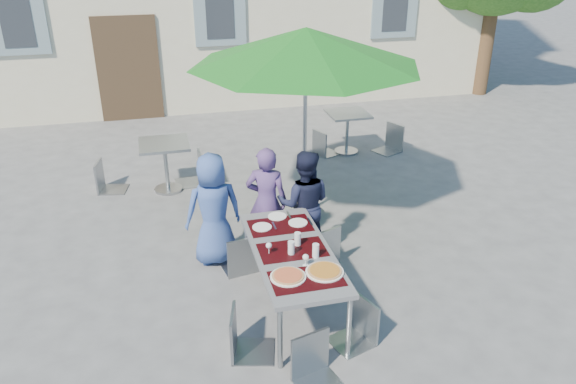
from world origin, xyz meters
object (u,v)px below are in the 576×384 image
object	(u,v)px
pizza_near_left	(288,276)
chair_1	(267,226)
chair_3	(242,308)
chair_0	(240,231)
patio_umbrella	(306,48)
chair_2	(320,222)
bg_chair_r_0	(193,150)
child_2	(304,204)
bg_chair_r_1	(392,122)
cafe_table_1	(347,125)
child_0	(213,209)
chair_5	(316,335)
pizza_near_right	(325,271)
dining_table	(292,254)
cafe_table_0	(165,157)
child_1	(267,202)
bg_chair_l_0	(103,159)
bg_chair_l_1	(324,128)
chair_4	(360,299)

from	to	relation	value
pizza_near_left	chair_1	distance (m)	1.50
chair_3	chair_0	bearing A→B (deg)	80.91
patio_umbrella	chair_2	bearing A→B (deg)	-97.58
bg_chair_r_0	chair_0	bearing A→B (deg)	-84.02
chair_0	patio_umbrella	world-z (taller)	patio_umbrella
child_2	bg_chair_r_1	xyz separation A→B (m)	(2.58, 3.15, -0.15)
chair_3	cafe_table_1	xyz separation A→B (m)	(2.82, 4.94, 0.00)
child_0	cafe_table_1	bearing A→B (deg)	-138.30
chair_3	chair_5	distance (m)	0.79
child_0	bg_chair_r_0	bearing A→B (deg)	-95.58
cafe_table_1	bg_chair_r_1	xyz separation A→B (m)	(0.84, -0.11, 0.02)
pizza_near_right	chair_3	distance (m)	0.88
child_0	chair_0	world-z (taller)	child_0
dining_table	chair_2	xyz separation A→B (m)	(0.54, 0.75, -0.08)
child_0	chair_0	distance (m)	0.46
chair_1	chair_5	world-z (taller)	chair_5
cafe_table_0	bg_chair_r_0	distance (m)	0.50
pizza_near_left	chair_3	bearing A→B (deg)	-169.68
child_0	chair_1	world-z (taller)	child_0
patio_umbrella	bg_chair_r_0	world-z (taller)	patio_umbrella
child_1	dining_table	bearing A→B (deg)	112.09
chair_0	bg_chair_l_0	bearing A→B (deg)	120.82
patio_umbrella	chair_3	bearing A→B (deg)	-116.87
cafe_table_0	bg_chair_r_0	size ratio (longest dim) A/B	0.82
chair_0	chair_3	world-z (taller)	chair_0
pizza_near_left	cafe_table_0	bearing A→B (deg)	103.98
pizza_near_left	bg_chair_r_0	world-z (taller)	bg_chair_r_0
bg_chair_r_0	bg_chair_l_1	bearing A→B (deg)	15.68
cafe_table_0	bg_chair_r_1	distance (m)	4.24
child_1	chair_4	world-z (taller)	child_1
child_0	chair_0	xyz separation A→B (m)	(0.27, -0.34, -0.16)
bg_chair_r_1	chair_1	bearing A→B (deg)	-133.32
pizza_near_right	child_0	distance (m)	1.92
dining_table	chair_2	bearing A→B (deg)	54.20
chair_0	chair_2	world-z (taller)	chair_2
bg_chair_l_0	bg_chair_l_1	bearing A→B (deg)	9.50
chair_4	dining_table	bearing A→B (deg)	127.71
child_0	cafe_table_0	bearing A→B (deg)	-84.22
cafe_table_0	bg_chair_l_0	xyz separation A→B (m)	(-0.95, 0.25, -0.04)
chair_2	chair_3	xyz separation A→B (m)	(-1.19, -1.33, -0.08)
child_2	child_0	bearing A→B (deg)	12.36
patio_umbrella	child_1	bearing A→B (deg)	-129.67
bg_chair_l_1	chair_0	bearing A→B (deg)	-121.51
child_1	chair_1	bearing A→B (deg)	99.24
cafe_table_0	bg_chair_l_0	bearing A→B (deg)	165.50
pizza_near_left	cafe_table_1	bearing A→B (deg)	64.19
child_2	cafe_table_1	xyz separation A→B (m)	(1.74, 3.27, -0.17)
chair_0	chair_1	world-z (taller)	chair_0
pizza_near_right	bg_chair_r_1	world-z (taller)	bg_chair_r_1
chair_4	bg_chair_r_1	xyz separation A→B (m)	(2.50, 4.92, 0.05)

